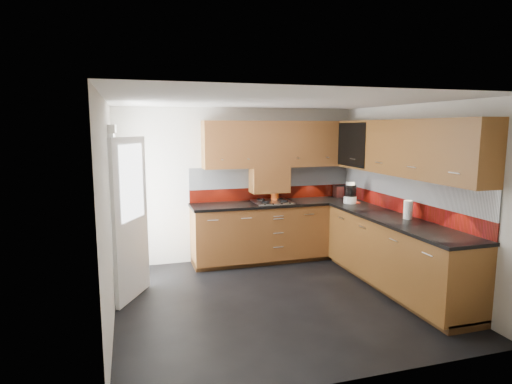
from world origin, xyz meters
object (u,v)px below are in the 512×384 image
object	(u,v)px
gas_hob	(273,202)
utensil_pot	(275,195)
toaster	(342,191)
food_processor	(350,194)

from	to	relation	value
gas_hob	utensil_pot	bearing A→B (deg)	58.98
gas_hob	toaster	size ratio (longest dim) A/B	2.12
utensil_pot	food_processor	xyz separation A→B (m)	(1.04, -0.54, 0.05)
gas_hob	food_processor	world-z (taller)	food_processor
gas_hob	utensil_pot	size ratio (longest dim) A/B	1.31
gas_hob	toaster	world-z (taller)	toaster
utensil_pot	toaster	distance (m)	1.21
food_processor	utensil_pot	bearing A→B (deg)	152.70
toaster	utensil_pot	bearing A→B (deg)	-178.18
toaster	food_processor	bearing A→B (deg)	-106.46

